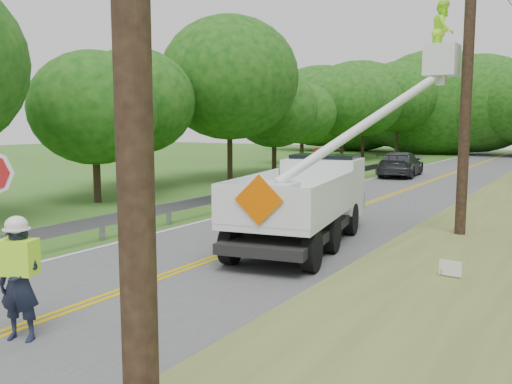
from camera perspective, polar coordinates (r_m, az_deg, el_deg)
The scene contains 12 objects.
ground at distance 11.35m, azimuth -16.31°, elevation -10.81°, with size 140.00×140.00×0.00m, color #365A1A.
road at distance 22.94m, azimuth 10.49°, elevation -1.55°, with size 7.20×96.00×0.03m.
guardrail at distance 25.36m, azimuth 2.76°, elevation 0.63°, with size 0.18×48.00×0.77m.
utility_poles at distance 24.47m, azimuth 24.62°, elevation 10.81°, with size 1.60×43.30×10.00m.
treeline_left at distance 40.84m, azimuth 4.20°, elevation 9.87°, with size 9.79×56.71×9.88m.
treeline_horizon at distance 63.99m, azimuth 24.65°, elevation 8.39°, with size 57.87×15.50×12.17m.
flagger at distance 9.50m, azimuth -23.44°, elevation -7.79°, with size 1.11×0.71×3.02m.
bucket_truck at distance 16.29m, azimuth 6.69°, elevation 0.47°, with size 5.26×7.27×6.81m.
suv_silver at distance 22.47m, azimuth 6.15°, elevation 0.36°, with size 2.57×5.57×1.55m, color silver.
suv_darkgrey at distance 36.56m, azimuth 14.78°, elevation 2.83°, with size 2.24×5.50×1.60m, color #323539.
stop_sign_permanent at distance 30.82m, azimuth 6.28°, elevation 3.23°, with size 0.44×0.06×2.08m.
yard_sign at distance 12.04m, azimuth 19.52°, elevation -7.60°, with size 0.45×0.06×0.65m.
Camera 1 is at (8.07, -7.19, 3.46)m, focal length 38.55 mm.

